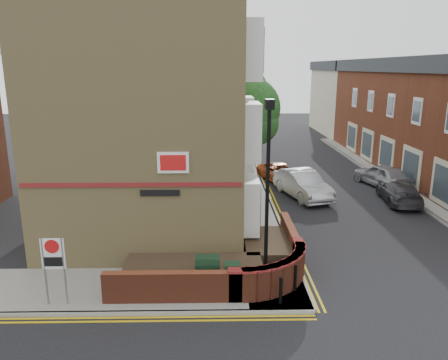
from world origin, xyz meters
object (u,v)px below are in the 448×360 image
lamppost (267,198)px  zone_sign (53,259)px  silver_car_near (303,184)px  utility_cabinet_large (208,273)px

lamppost → zone_sign: 6.85m
zone_sign → silver_car_near: 15.53m
lamppost → silver_car_near: bearing=73.0°
lamppost → utility_cabinet_large: lamppost is taller
lamppost → utility_cabinet_large: size_ratio=5.25×
silver_car_near → zone_sign: bearing=-146.6°
utility_cabinet_large → zone_sign: zone_sign is taller
zone_sign → silver_car_near: zone_sign is taller
utility_cabinet_large → silver_car_near: bearing=64.4°
utility_cabinet_large → lamppost: bearing=-3.0°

